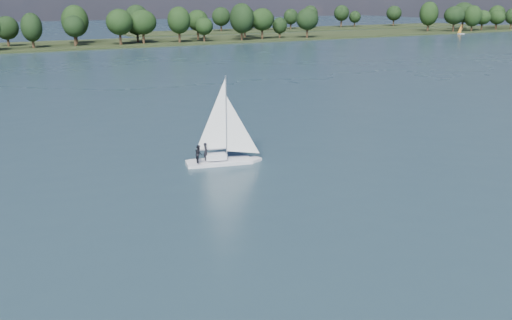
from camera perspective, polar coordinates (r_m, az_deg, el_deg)
The scene contains 6 objects.
ground at distance 112.92m, azimuth -12.97°, elevation 6.74°, with size 700.00×700.00×0.00m, color #233342.
far_shore at distance 221.85m, azimuth -21.79°, elevation 10.38°, with size 660.00×40.00×1.50m, color black.
far_shore_back at distance 329.36m, azimuth 6.04°, elevation 12.88°, with size 220.00×30.00×1.40m, color black.
sailboat at distance 60.84m, azimuth -3.67°, elevation 2.10°, with size 7.84×3.86×9.95m.
dinghy_orange at distance 301.96m, azimuth 19.83°, elevation 12.00°, with size 3.40×2.62×5.10m.
treeline at distance 216.88m, azimuth -23.66°, elevation 12.23°, with size 562.36×73.74×18.21m.
Camera 1 is at (-32.35, -6.79, 17.34)m, focal length 40.00 mm.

